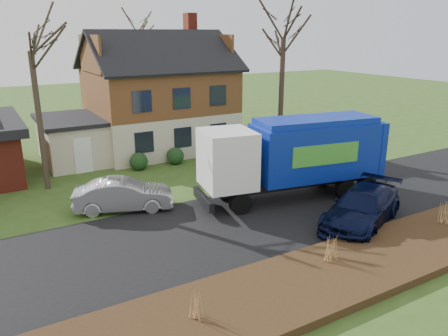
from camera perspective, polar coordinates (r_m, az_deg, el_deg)
ground at (r=19.15m, az=2.29°, el=-7.22°), size 120.00×120.00×0.00m
road at (r=19.15m, az=2.29°, el=-7.19°), size 80.00×7.00×0.02m
mulch_verge at (r=15.39m, az=13.20°, el=-13.64°), size 80.00×3.50×0.30m
main_house at (r=30.84m, az=-9.32°, el=9.79°), size 12.95×8.95×9.26m
garbage_truck at (r=21.63m, az=9.51°, el=1.94°), size 9.60×4.02×3.99m
silver_sedan at (r=20.79m, az=-13.00°, el=-3.44°), size 4.76×3.00×1.48m
navy_wagon at (r=19.67m, az=17.58°, el=-4.92°), size 5.79×4.19×1.56m
tree_front_west at (r=23.78m, az=-24.27°, el=16.28°), size 3.31×3.31×9.85m
tree_front_east at (r=30.34m, az=7.88°, el=18.91°), size 3.93×3.93×10.91m
tree_back at (r=40.07m, az=-11.20°, el=18.63°), size 3.44×3.44×10.89m
grass_clump_west at (r=12.71m, az=-3.53°, el=-17.18°), size 0.35×0.29×0.92m
grass_clump_mid at (r=15.80m, az=13.68°, el=-10.06°), size 0.37×0.30×1.03m
grass_clump_east at (r=20.51m, az=27.11°, el=-5.15°), size 0.38×0.32×0.96m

